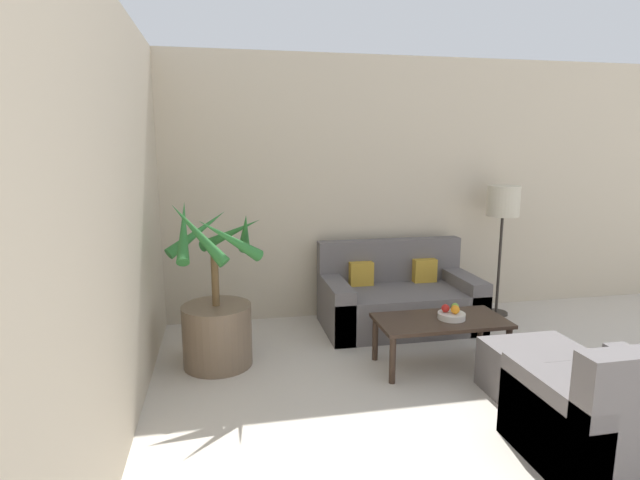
{
  "coord_description": "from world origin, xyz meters",
  "views": [
    {
      "loc": [
        -2.45,
        1.59,
        1.79
      ],
      "look_at": [
        -1.63,
        5.71,
        1.0
      ],
      "focal_mm": 28.0,
      "sensor_mm": 36.0,
      "label": 1
    }
  ],
  "objects": [
    {
      "name": "wall_back",
      "position": [
        0.0,
        6.66,
        1.35
      ],
      "size": [
        7.69,
        0.06,
        2.7
      ],
      "color": "beige",
      "rests_on": "ground_plane"
    },
    {
      "name": "wall_left",
      "position": [
        -3.07,
        3.32,
        1.35
      ],
      "size": [
        0.06,
        8.23,
        2.7
      ],
      "color": "beige",
      "rests_on": "ground_plane"
    },
    {
      "name": "potted_palm",
      "position": [
        -2.52,
        5.59,
        0.41
      ],
      "size": [
        0.83,
        0.84,
        1.39
      ],
      "color": "brown",
      "rests_on": "ground_plane"
    },
    {
      "name": "sofa_loveseat",
      "position": [
        -0.74,
        6.16,
        0.27
      ],
      "size": [
        1.52,
        0.84,
        0.84
      ],
      "color": "#605B5B",
      "rests_on": "ground_plane"
    },
    {
      "name": "floor_lamp",
      "position": [
        0.43,
        6.29,
        1.17
      ],
      "size": [
        0.33,
        0.33,
        1.39
      ],
      "color": "#2D2823",
      "rests_on": "ground_plane"
    },
    {
      "name": "coffee_table",
      "position": [
        -0.73,
        5.2,
        0.35
      ],
      "size": [
        1.06,
        0.53,
        0.4
      ],
      "color": "#38281E",
      "rests_on": "ground_plane"
    },
    {
      "name": "fruit_bowl",
      "position": [
        -0.64,
        5.19,
        0.43
      ],
      "size": [
        0.22,
        0.22,
        0.05
      ],
      "color": "beige",
      "rests_on": "coffee_table"
    },
    {
      "name": "apple_red",
      "position": [
        -0.68,
        5.21,
        0.49
      ],
      "size": [
        0.07,
        0.07,
        0.07
      ],
      "color": "red",
      "rests_on": "fruit_bowl"
    },
    {
      "name": "apple_green",
      "position": [
        -0.59,
        5.24,
        0.49
      ],
      "size": [
        0.06,
        0.06,
        0.06
      ],
      "color": "olive",
      "rests_on": "fruit_bowl"
    },
    {
      "name": "orange_fruit",
      "position": [
        -0.63,
        5.16,
        0.49
      ],
      "size": [
        0.07,
        0.07,
        0.07
      ],
      "color": "orange",
      "rests_on": "fruit_bowl"
    },
    {
      "name": "armchair",
      "position": [
        -0.34,
        3.81,
        0.27
      ],
      "size": [
        0.88,
        0.77,
        0.81
      ],
      "color": "#605B5B",
      "rests_on": "ground_plane"
    },
    {
      "name": "ottoman",
      "position": [
        -0.26,
        4.61,
        0.19
      ],
      "size": [
        0.67,
        0.52,
        0.37
      ],
      "color": "#605B5B",
      "rests_on": "ground_plane"
    }
  ]
}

